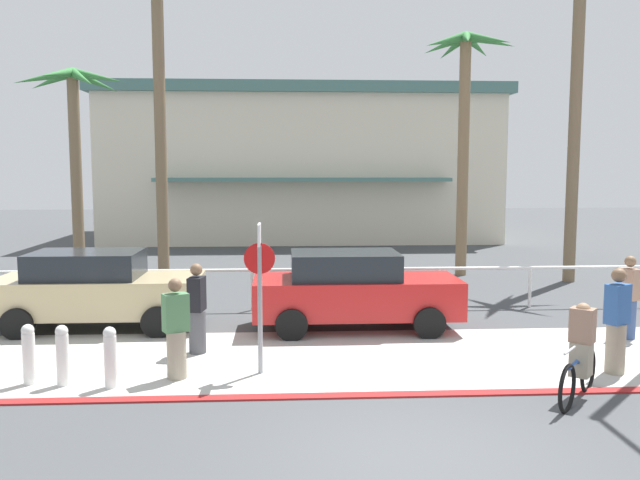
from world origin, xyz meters
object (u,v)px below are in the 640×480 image
at_px(stop_sign_bike_lane, 260,276).
at_px(pedestrian_0, 617,325).
at_px(pedestrian_1, 176,333).
at_px(pedestrian_3, 197,312).
at_px(cyclist_blue_0, 580,354).
at_px(car_red_2, 353,290).
at_px(bollard_1, 29,354).
at_px(palm_tree_1, 158,44).
at_px(palm_tree_0, 73,120).
at_px(bollard_0, 110,357).
at_px(pedestrian_2, 628,301).
at_px(palm_tree_2, 465,96).
at_px(palm_tree_3, 578,49).
at_px(bollard_2, 63,355).
at_px(car_tan_1, 96,289).

relative_size(stop_sign_bike_lane, pedestrian_0, 1.41).
distance_m(pedestrian_1, pedestrian_3, 1.52).
bearing_deg(cyclist_blue_0, car_red_2, 122.99).
xyz_separation_m(bollard_1, pedestrian_0, (9.68, 0.03, 0.33)).
bearing_deg(palm_tree_1, palm_tree_0, 167.45).
bearing_deg(pedestrian_3, bollard_0, -120.16).
xyz_separation_m(bollard_0, pedestrian_2, (9.74, 2.51, 0.28)).
bearing_deg(palm_tree_2, pedestrian_0, -91.33).
height_order(palm_tree_1, pedestrian_2, palm_tree_1).
distance_m(palm_tree_2, palm_tree_3, 3.55).
xyz_separation_m(bollard_2, pedestrian_0, (9.12, 0.12, 0.33)).
height_order(palm_tree_2, cyclist_blue_0, palm_tree_2).
bearing_deg(palm_tree_2, palm_tree_0, 178.51).
height_order(bollard_1, car_red_2, car_red_2).
xyz_separation_m(stop_sign_bike_lane, pedestrian_0, (5.99, -0.34, -0.83)).
relative_size(bollard_0, palm_tree_3, 0.10).
distance_m(palm_tree_1, pedestrian_2, 14.93).
distance_m(bollard_0, pedestrian_2, 10.06).
height_order(bollard_0, palm_tree_2, palm_tree_2).
xyz_separation_m(bollard_1, bollard_2, (0.56, -0.09, 0.00)).
xyz_separation_m(palm_tree_1, palm_tree_2, (9.63, 0.30, -1.45)).
bearing_deg(bollard_0, stop_sign_bike_lane, 14.64).
bearing_deg(cyclist_blue_0, pedestrian_0, 45.08).
distance_m(stop_sign_bike_lane, palm_tree_1, 11.89).
relative_size(palm_tree_1, palm_tree_2, 1.23).
distance_m(palm_tree_0, pedestrian_0, 16.89).
bearing_deg(pedestrian_2, bollard_0, -165.56).
distance_m(stop_sign_bike_lane, car_tan_1, 5.09).
relative_size(car_red_2, pedestrian_1, 2.60).
distance_m(palm_tree_0, pedestrian_1, 12.54).
bearing_deg(stop_sign_bike_lane, cyclist_blue_0, -17.03).
distance_m(bollard_2, car_red_2, 6.15).
bearing_deg(pedestrian_1, palm_tree_1, 101.28).
bearing_deg(pedestrian_3, cyclist_blue_0, -24.72).
relative_size(car_red_2, pedestrian_2, 2.56).
bearing_deg(bollard_2, palm_tree_2, 48.82).
relative_size(bollard_0, pedestrian_2, 0.58).
height_order(cyclist_blue_0, pedestrian_2, pedestrian_2).
bearing_deg(car_red_2, stop_sign_bike_lane, -121.93).
bearing_deg(car_tan_1, stop_sign_bike_lane, -43.23).
bearing_deg(palm_tree_0, bollard_2, -74.42).
bearing_deg(pedestrian_0, bollard_1, -179.84).
xyz_separation_m(pedestrian_1, pedestrian_3, (0.15, 1.51, 0.01)).
height_order(bollard_1, cyclist_blue_0, cyclist_blue_0).
bearing_deg(car_tan_1, bollard_1, -90.34).
xyz_separation_m(palm_tree_3, pedestrian_1, (-10.59, -8.96, -6.24)).
xyz_separation_m(palm_tree_0, cyclist_blue_0, (11.05, -12.06, -4.32)).
distance_m(stop_sign_bike_lane, bollard_1, 3.88).
bearing_deg(palm_tree_2, bollard_1, -133.09).
bearing_deg(palm_tree_2, bollard_2, -131.18).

